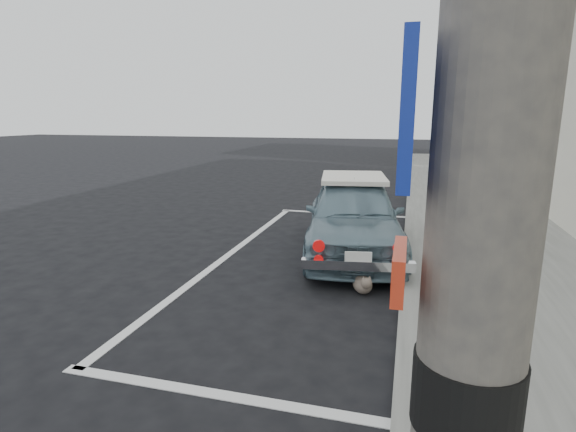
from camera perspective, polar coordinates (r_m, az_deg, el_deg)
name	(u,v)px	position (r m, az deg, el deg)	size (l,w,h in m)	color
ground	(196,356)	(4.47, -11.61, -16.99)	(80.00, 80.00, 0.00)	black
sidewalk	(524,301)	(5.99, 27.75, -9.53)	(2.80, 40.00, 0.15)	#61625D
building_far	(518,75)	(23.94, 27.14, 15.70)	(3.50, 10.00, 8.00)	#BBB3AA
pline_rear	(224,396)	(3.89, -8.07, -21.64)	(3.00, 0.12, 0.01)	silver
pline_front	(346,214)	(10.26, 7.43, 0.28)	(3.00, 0.12, 0.01)	silver
pline_side	(230,254)	(7.32, -7.41, -4.80)	(0.12, 7.00, 0.01)	silver
retro_coupe	(353,214)	(7.29, 8.30, 0.19)	(2.03, 3.84, 1.24)	slate
cat	(363,283)	(5.77, 9.50, -8.45)	(0.35, 0.51, 0.28)	#716456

